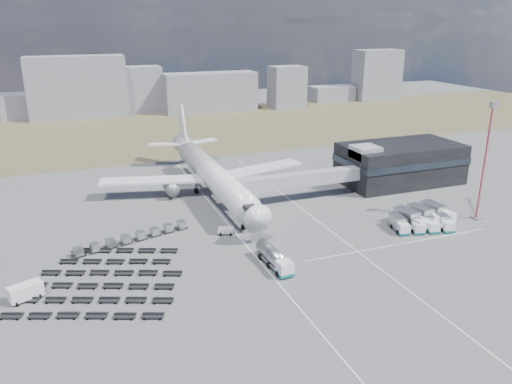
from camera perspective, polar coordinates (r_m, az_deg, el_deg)
name	(u,v)px	position (r m, az deg, el deg)	size (l,w,h in m)	color
ground	(260,247)	(92.42, 0.41, -6.36)	(420.00, 420.00, 0.00)	#565659
grass_strip	(155,131)	(194.31, -11.52, 6.86)	(420.00, 90.00, 0.01)	brown
lane_markings	(300,234)	(98.52, 5.09, -4.77)	(47.12, 110.00, 0.01)	silver
terminal	(400,162)	(132.81, 16.09, 3.26)	(30.40, 16.40, 11.00)	black
jet_bridge	(292,181)	(113.93, 4.15, 1.31)	(30.30, 3.80, 7.05)	#939399
airliner	(210,173)	(119.32, -5.24, 2.22)	(51.59, 64.53, 17.62)	white
skyline	(109,95)	(227.72, -16.50, 10.60)	(299.82, 25.30, 25.77)	gray
fuel_tanker	(274,258)	(85.07, 2.11, -7.52)	(3.09, 10.11, 3.23)	white
pushback_tug	(226,231)	(97.83, -3.49, -4.48)	(2.88, 1.62, 1.34)	white
utility_van	(26,292)	(83.22, -24.83, -10.35)	(4.80, 2.17, 2.52)	white
catering_truck	(235,188)	(119.63, -2.44, 0.46)	(4.96, 7.32, 3.11)	white
service_trucks_near	(421,223)	(105.07, 18.34, -3.34)	(12.49, 8.66, 2.53)	white
service_trucks_far	(424,216)	(107.97, 18.66, -2.59)	(11.14, 8.98, 3.11)	white
uld_row	(133,237)	(97.05, -13.88, -5.06)	(22.48, 7.78, 1.55)	black
baggage_dollies	(104,280)	(84.43, -17.03, -9.59)	(28.74, 29.02, 0.72)	black
floodlight_mast	(485,162)	(111.74, 24.73, 3.12)	(2.35, 1.90, 24.62)	#AD1B24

